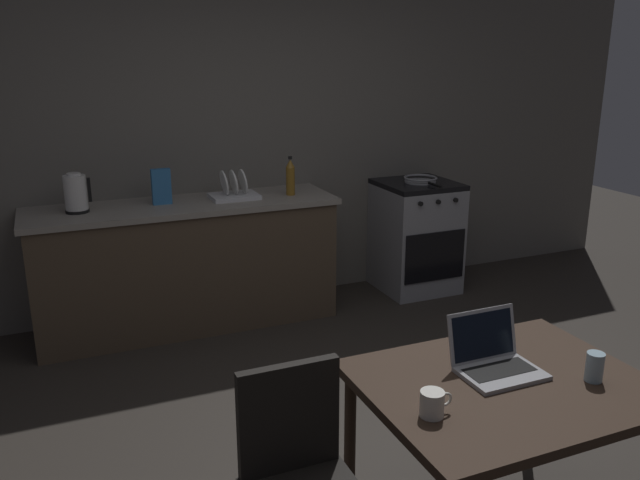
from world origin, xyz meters
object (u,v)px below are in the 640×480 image
object	(u,v)px
dining_table	(504,398)
laptop	(495,360)
cereal_box	(161,187)
chair	(300,474)
frying_pan	(421,179)
drinking_glass	(595,367)
stove_oven	(416,236)
bottle	(290,177)
electric_kettle	(76,194)
coffee_mug	(432,403)
dish_rack	(234,192)

from	to	relation	value
dining_table	laptop	world-z (taller)	laptop
laptop	cereal_box	size ratio (longest dim) A/B	1.29
chair	laptop	world-z (taller)	laptop
chair	frying_pan	world-z (taller)	frying_pan
cereal_box	frying_pan	bearing A→B (deg)	-1.32
drinking_glass	cereal_box	size ratio (longest dim) A/B	0.47
stove_oven	bottle	size ratio (longest dim) A/B	3.19
stove_oven	cereal_box	size ratio (longest dim) A/B	3.68
drinking_glass	laptop	bearing A→B (deg)	144.72
dining_table	electric_kettle	distance (m)	3.04
coffee_mug	bottle	bearing A→B (deg)	79.75
bottle	drinking_glass	size ratio (longest dim) A/B	2.47
dining_table	coffee_mug	size ratio (longest dim) A/B	8.76
electric_kettle	cereal_box	size ratio (longest dim) A/B	1.06
chair	frying_pan	distance (m)	3.37
coffee_mug	dish_rack	size ratio (longest dim) A/B	0.37
laptop	coffee_mug	bearing A→B (deg)	-149.18
stove_oven	electric_kettle	xyz separation A→B (m)	(-2.61, 0.00, 0.58)
dining_table	frying_pan	size ratio (longest dim) A/B	2.48
stove_oven	bottle	xyz separation A→B (m)	(-1.12, -0.05, 0.59)
chair	cereal_box	bearing A→B (deg)	70.97
bottle	coffee_mug	world-z (taller)	bottle
laptop	cereal_box	bearing A→B (deg)	114.62
dining_table	electric_kettle	world-z (taller)	electric_kettle
cereal_box	chair	bearing A→B (deg)	-90.32
coffee_mug	drinking_glass	bearing A→B (deg)	-2.44
bottle	dish_rack	size ratio (longest dim) A/B	0.84
laptop	coffee_mug	size ratio (longest dim) A/B	2.55
laptop	electric_kettle	distance (m)	2.96
drinking_glass	dish_rack	world-z (taller)	dish_rack
stove_oven	electric_kettle	world-z (taller)	electric_kettle
frying_pan	laptop	bearing A→B (deg)	-115.46
laptop	drinking_glass	size ratio (longest dim) A/B	2.75
stove_oven	chair	world-z (taller)	stove_oven
dining_table	dish_rack	distance (m)	2.71
bottle	dish_rack	distance (m)	0.43
laptop	cereal_box	distance (m)	2.75
dining_table	drinking_glass	world-z (taller)	drinking_glass
chair	drinking_glass	distance (m)	1.20
chair	coffee_mug	world-z (taller)	chair
drinking_glass	coffee_mug	bearing A→B (deg)	177.56
dish_rack	dining_table	bearing A→B (deg)	-83.09
laptop	frying_pan	xyz separation A→B (m)	(1.22, 2.56, 0.18)
electric_kettle	dish_rack	bearing A→B (deg)	0.00
stove_oven	dining_table	distance (m)	2.94
laptop	electric_kettle	bearing A→B (deg)	125.16
electric_kettle	bottle	bearing A→B (deg)	-1.93
coffee_mug	chair	bearing A→B (deg)	164.20
bottle	chair	bearing A→B (deg)	-110.00
bottle	cereal_box	distance (m)	0.93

